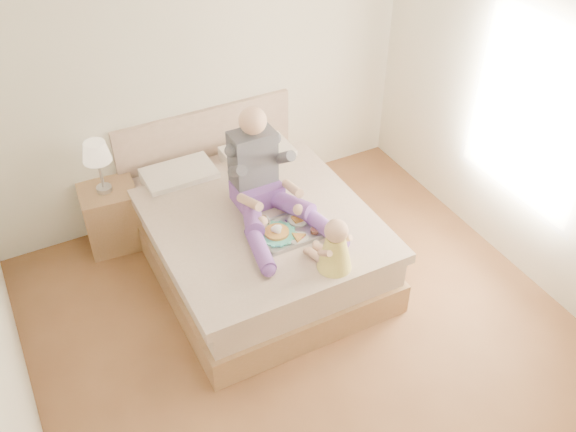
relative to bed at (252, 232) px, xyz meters
name	(u,v)px	position (x,y,z in m)	size (l,w,h in m)	color
room	(330,183)	(0.08, -1.08, 1.19)	(4.02, 4.22, 2.71)	brown
bed	(252,232)	(0.00, 0.00, 0.00)	(1.70, 2.18, 1.00)	olive
nightstand	(112,217)	(-1.00, 0.80, -0.02)	(0.52, 0.47, 0.59)	olive
lamp	(96,155)	(-1.02, 0.80, 0.64)	(0.24, 0.24, 0.49)	#ADAFB4
adult	(264,184)	(0.07, -0.10, 0.55)	(0.75, 1.06, 0.89)	#653B94
tray	(288,229)	(0.11, -0.44, 0.32)	(0.50, 0.40, 0.14)	#ADAFB4
baby	(334,248)	(0.23, -0.94, 0.47)	(0.31, 0.39, 0.43)	#DBC945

